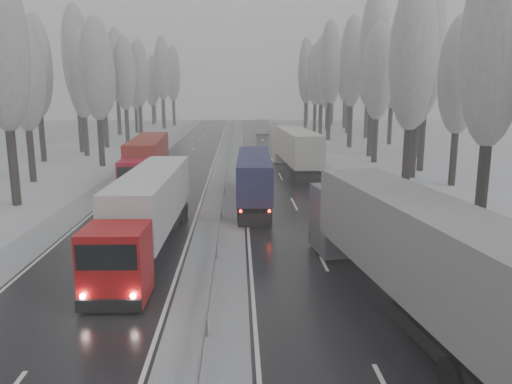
{
  "coord_description": "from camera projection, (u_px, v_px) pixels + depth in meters",
  "views": [
    {
      "loc": [
        1.14,
        -11.73,
        8.25
      ],
      "look_at": [
        2.21,
        17.86,
        2.2
      ],
      "focal_mm": 35.0,
      "sensor_mm": 36.0,
      "label": 1
    }
  ],
  "objects": [
    {
      "name": "tree_25",
      "position": [
        418.0,
        57.0,
        65.34
      ],
      "size": [
        3.6,
        3.6,
        19.44
      ],
      "color": "black",
      "rests_on": "ground"
    },
    {
      "name": "tree_34",
      "position": [
        306.0,
        75.0,
        105.68
      ],
      "size": [
        3.6,
        3.6,
        17.63
      ],
      "color": "black",
      "rests_on": "ground"
    },
    {
      "name": "tree_22",
      "position": [
        378.0,
        72.0,
        56.3
      ],
      "size": [
        3.6,
        3.6,
        15.86
      ],
      "color": "black",
      "rests_on": "ground"
    },
    {
      "name": "shoulder_left",
      "position": [
        104.0,
        190.0,
        42.11
      ],
      "size": [
        2.4,
        200.0,
        0.04
      ],
      "primitive_type": "cube",
      "color": "#A7AAAF",
      "rests_on": "ground"
    },
    {
      "name": "truck_red_red",
      "position": [
        147.0,
        158.0,
        43.77
      ],
      "size": [
        3.34,
        16.0,
        4.08
      ],
      "rotation": [
        0.0,
        0.0,
        0.05
      ],
      "color": "#A00920",
      "rests_on": "ground"
    },
    {
      "name": "tree_39",
      "position": [
        316.0,
        82.0,
        129.97
      ],
      "size": [
        3.6,
        3.6,
        16.19
      ],
      "color": "black",
      "rests_on": "ground"
    },
    {
      "name": "median_slush",
      "position": [
        225.0,
        189.0,
        42.47
      ],
      "size": [
        3.0,
        200.0,
        0.04
      ],
      "primitive_type": "cube",
      "color": "#A7AAAF",
      "rests_on": "ground"
    },
    {
      "name": "tree_79",
      "position": [
        153.0,
        79.0,
        126.99
      ],
      "size": [
        3.6,
        3.6,
        17.07
      ],
      "color": "black",
      "rests_on": "ground"
    },
    {
      "name": "tree_73",
      "position": [
        124.0,
        76.0,
        100.7
      ],
      "size": [
        3.6,
        3.6,
        17.22
      ],
      "color": "black",
      "rests_on": "ground"
    },
    {
      "name": "tree_72",
      "position": [
        135.0,
        82.0,
        97.16
      ],
      "size": [
        3.6,
        3.6,
        15.11
      ],
      "color": "black",
      "rests_on": "ground"
    },
    {
      "name": "tree_64",
      "position": [
        82.0,
        76.0,
        62.07
      ],
      "size": [
        3.6,
        3.6,
        15.42
      ],
      "color": "black",
      "rests_on": "ground"
    },
    {
      "name": "tree_26",
      "position": [
        352.0,
        63.0,
        71.29
      ],
      "size": [
        3.6,
        3.6,
        18.78
      ],
      "color": "black",
      "rests_on": "ground"
    },
    {
      "name": "tree_38",
      "position": [
        307.0,
        77.0,
        125.73
      ],
      "size": [
        3.6,
        3.6,
        17.97
      ],
      "color": "black",
      "rests_on": "ground"
    },
    {
      "name": "tree_33",
      "position": [
        328.0,
        85.0,
        103.21
      ],
      "size": [
        3.6,
        3.6,
        14.33
      ],
      "color": "black",
      "rests_on": "ground"
    },
    {
      "name": "truck_blue_box",
      "position": [
        254.0,
        174.0,
        36.99
      ],
      "size": [
        2.6,
        14.43,
        3.69
      ],
      "rotation": [
        0.0,
        0.0,
        -0.02
      ],
      "color": "navy",
      "rests_on": "ground"
    },
    {
      "name": "tree_70",
      "position": [
        139.0,
        74.0,
        87.85
      ],
      "size": [
        3.6,
        3.6,
        17.09
      ],
      "color": "black",
      "rests_on": "ground"
    },
    {
      "name": "tree_23",
      "position": [
        419.0,
        86.0,
        60.73
      ],
      "size": [
        3.6,
        3.6,
        13.55
      ],
      "color": "black",
      "rests_on": "ground"
    },
    {
      "name": "shoulder_right",
      "position": [
        344.0,
        188.0,
        42.83
      ],
      "size": [
        2.4,
        200.0,
        0.04
      ],
      "primitive_type": "cube",
      "color": "#A7AAAF",
      "rests_on": "ground"
    },
    {
      "name": "box_truck_distant",
      "position": [
        263.0,
        126.0,
        96.66
      ],
      "size": [
        2.98,
        7.85,
        2.87
      ],
      "rotation": [
        0.0,
        0.0,
        -0.08
      ],
      "color": "silver",
      "rests_on": "ground"
    },
    {
      "name": "tree_68",
      "position": [
        124.0,
        74.0,
        78.03
      ],
      "size": [
        3.6,
        3.6,
        16.65
      ],
      "color": "black",
      "rests_on": "ground"
    },
    {
      "name": "tree_62",
      "position": [
        97.0,
        70.0,
        53.35
      ],
      "size": [
        3.6,
        3.6,
        16.04
      ],
      "color": "black",
      "rests_on": "ground"
    },
    {
      "name": "tree_58",
      "position": [
        2.0,
        48.0,
        34.39
      ],
      "size": [
        3.6,
        3.6,
        17.21
      ],
      "color": "black",
      "rests_on": "ground"
    },
    {
      "name": "tree_78",
      "position": [
        162.0,
        72.0,
        122.86
      ],
      "size": [
        3.6,
        3.6,
        19.55
      ],
      "color": "black",
      "rests_on": "ground"
    },
    {
      "name": "tree_18",
      "position": [
        413.0,
        57.0,
        37.94
      ],
      "size": [
        3.6,
        3.6,
        16.58
      ],
      "color": "black",
      "rests_on": "ground"
    },
    {
      "name": "tree_76",
      "position": [
        173.0,
        74.0,
        116.65
      ],
      "size": [
        3.6,
        3.6,
        18.55
      ],
      "color": "black",
      "rests_on": "ground"
    },
    {
      "name": "tree_69",
      "position": [
        99.0,
        64.0,
        81.43
      ],
      "size": [
        3.6,
        3.6,
        19.35
      ],
      "color": "black",
      "rests_on": "ground"
    },
    {
      "name": "tree_65",
      "position": [
        76.0,
        57.0,
        65.41
      ],
      "size": [
        3.6,
        3.6,
        19.48
      ],
      "color": "black",
      "rests_on": "ground"
    },
    {
      "name": "tree_32",
      "position": [
        316.0,
        75.0,
        98.79
      ],
      "size": [
        3.6,
        3.6,
        17.33
      ],
      "color": "black",
      "rests_on": "ground"
    },
    {
      "name": "tree_75",
      "position": [
        124.0,
        73.0,
        111.01
      ],
      "size": [
        3.6,
        3.6,
        18.6
      ],
      "color": "black",
      "rests_on": "ground"
    },
    {
      "name": "tree_35",
      "position": [
        345.0,
        74.0,
        109.84
      ],
      "size": [
        3.6,
        3.6,
        18.25
      ],
      "color": "black",
      "rests_on": "ground"
    },
    {
      "name": "tree_21",
      "position": [
        427.0,
        52.0,
        49.75
      ],
      "size": [
        3.6,
        3.6,
        18.62
      ],
      "color": "black",
      "rests_on": "ground"
    },
    {
      "name": "tree_74",
      "position": [
        162.0,
        69.0,
        107.28
      ],
      "size": [
        3.6,
        3.6,
        19.68
      ],
      "color": "black",
      "rests_on": "ground"
    },
    {
      "name": "tree_66",
      "position": [
        103.0,
        79.0,
        71.53
      ],
      "size": [
        3.6,
        3.6,
        15.23
      ],
      "color": "black",
      "rests_on": "ground"
    },
    {
      "name": "tree_30",
      "position": [
        322.0,
        72.0,
        91.37
      ],
      "size": [
        3.6,
        3.6,
        17.86
      ],
      "color": "black",
      "rests_on": "ground"
    },
    {
      "name": "tree_24",
      "position": [
        374.0,
        49.0,
        61.04
      ],
      "size": [
        3.6,
        3.6,
        20.49
      ],
      "color": "black",
      "rests_on": "ground"
    },
    {
      "name": "tree_60",
      "position": [
        24.0,
        75.0,
        44.04
      ],
      "size": [
        3.6,
        3.6,
        14.84
      ],
      "color": "black",
      "rests_on": "ground"
    },
    {
      "name": "tree_77",
      "position": [
        152.0,
        86.0,
        120.91
      ],
      "size": [
        3.6,
        3.6,
        14.32
      ],
      "color": "black",
      "rests_on": "ground"
    },
    {
      "name": "truck_cream_box",
      "position": [
        295.0,
        147.0,
        50.9
      ],
      "size": [
        3.56,
        17.05,
        4.34
      ],
      "rotation": [
        0.0,
        0.0,
        0.05
      ],
      "color": "beige",
      "rests_on": "ground"
    },
    {
      "name": "tree_71",
      "position": [
        116.0,
        66.0,
        91.28
      ],
      "size": [
        3.6,
        3.6,
        19.61
      ],
      "color": "black",
      "rests_on": "ground"
    },
    {
      "name": "median_guardrail",
      "position": [
        225.0,
        182.0,
        42.34
      ],
      "size": [
        0.12,
        200.0,
        0.76
      ],
      "color": "slate",
      "rests_on": "ground"
    },
    {
      "name": "tree_19",
      "position": [
        460.0,
        76.0,
        42.31
      ],
      "size": [
        3.6,
        3.6,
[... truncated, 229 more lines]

